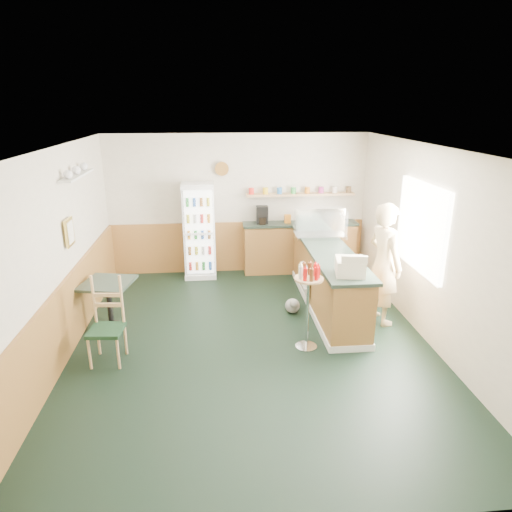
{
  "coord_description": "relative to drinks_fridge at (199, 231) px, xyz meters",
  "views": [
    {
      "loc": [
        -0.46,
        -5.73,
        3.23
      ],
      "look_at": [
        0.13,
        0.6,
        1.09
      ],
      "focal_mm": 32.0,
      "sensor_mm": 36.0,
      "label": 1
    }
  ],
  "objects": [
    {
      "name": "ground",
      "position": [
        0.76,
        -2.74,
        -0.91
      ],
      "size": [
        6.0,
        6.0,
        0.0
      ],
      "primitive_type": "plane",
      "color": "black",
      "rests_on": "ground"
    },
    {
      "name": "room_envelope",
      "position": [
        0.54,
        -2.01,
        0.61
      ],
      "size": [
        5.04,
        6.02,
        2.72
      ],
      "color": "beige",
      "rests_on": "ground"
    },
    {
      "name": "service_counter",
      "position": [
        2.11,
        -1.66,
        -0.45
      ],
      "size": [
        0.68,
        3.01,
        1.01
      ],
      "color": "#996331",
      "rests_on": "ground"
    },
    {
      "name": "back_counter",
      "position": [
        1.95,
        0.06,
        -0.36
      ],
      "size": [
        2.24,
        0.42,
        1.69
      ],
      "color": "#996331",
      "rests_on": "ground"
    },
    {
      "name": "drinks_fridge",
      "position": [
        0.0,
        0.0,
        0.0
      ],
      "size": [
        0.6,
        0.52,
        1.82
      ],
      "color": "white",
      "rests_on": "ground"
    },
    {
      "name": "display_case",
      "position": [
        2.11,
        -0.98,
        0.34
      ],
      "size": [
        0.86,
        0.45,
        0.49
      ],
      "color": "silver",
      "rests_on": "service_counter"
    },
    {
      "name": "cash_register",
      "position": [
        2.11,
        -2.8,
        0.21
      ],
      "size": [
        0.44,
        0.46,
        0.22
      ],
      "primitive_type": "cube",
      "rotation": [
        0.0,
        0.0,
        -0.17
      ],
      "color": "#ECE2C3",
      "rests_on": "service_counter"
    },
    {
      "name": "shopkeeper",
      "position": [
        2.81,
        -2.24,
        0.03
      ],
      "size": [
        0.61,
        0.73,
        1.87
      ],
      "primitive_type": "imported",
      "rotation": [
        0.0,
        0.0,
        1.87
      ],
      "color": "tan",
      "rests_on": "ground"
    },
    {
      "name": "condiment_stand",
      "position": [
        1.52,
        -2.94,
        -0.09
      ],
      "size": [
        0.39,
        0.39,
        1.21
      ],
      "rotation": [
        0.0,
        0.0,
        -0.11
      ],
      "color": "silver",
      "rests_on": "ground"
    },
    {
      "name": "newspaper_rack",
      "position": [
        1.76,
        -1.6,
        -0.43
      ],
      "size": [
        0.09,
        0.42,
        0.5
      ],
      "color": "black",
      "rests_on": "ground"
    },
    {
      "name": "cafe_table",
      "position": [
        -1.29,
        -2.13,
        -0.38
      ],
      "size": [
        0.82,
        0.82,
        0.76
      ],
      "rotation": [
        0.0,
        0.0,
        -0.21
      ],
      "color": "black",
      "rests_on": "ground"
    },
    {
      "name": "cafe_chair",
      "position": [
        -1.13,
        -2.97,
        -0.32
      ],
      "size": [
        0.45,
        0.45,
        1.14
      ],
      "rotation": [
        0.0,
        0.0,
        -0.08
      ],
      "color": "#15311C",
      "rests_on": "ground"
    },
    {
      "name": "dog_doorstop",
      "position": [
        1.51,
        -1.85,
        -0.77
      ],
      "size": [
        0.24,
        0.31,
        0.29
      ],
      "rotation": [
        0.0,
        0.0,
        -0.14
      ],
      "color": "gray",
      "rests_on": "ground"
    }
  ]
}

